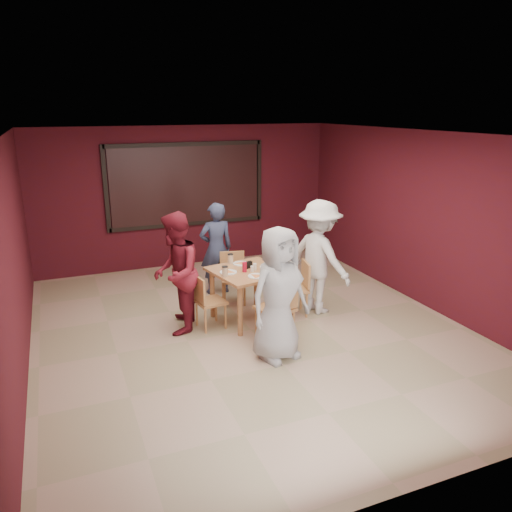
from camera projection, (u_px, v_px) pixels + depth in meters
name	position (u px, v px, depth m)	size (l,w,h in m)	color
floor	(251.00, 330.00, 7.33)	(7.00, 7.00, 0.00)	tan
window_blinds	(187.00, 185.00, 9.91)	(3.00, 0.02, 1.50)	black
dining_table	(249.00, 276.00, 7.49)	(1.20, 1.20, 0.95)	#B6794A
chair_front	(279.00, 306.00, 6.83)	(0.55, 0.55, 0.94)	#C4824C
chair_back	(233.00, 274.00, 8.28)	(0.49, 0.49, 0.84)	#C4824C
chair_left	(206.00, 299.00, 7.26)	(0.44, 0.44, 0.82)	#C4824C
chair_right	(298.00, 285.00, 7.76)	(0.49, 0.49, 0.85)	#C4824C
diner_front	(279.00, 294.00, 6.30)	(0.86, 0.56, 1.75)	#A9A9A9
diner_back	(216.00, 248.00, 8.59)	(0.59, 0.38, 1.60)	#313A58
diner_left	(176.00, 273.00, 7.08)	(0.85, 0.66, 1.75)	maroon
diner_right	(320.00, 257.00, 7.77)	(1.16, 0.67, 1.80)	silver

